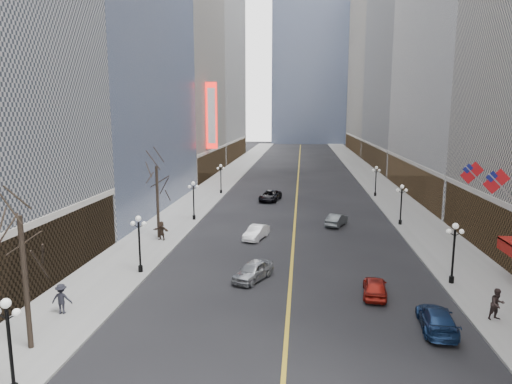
% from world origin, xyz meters
% --- Properties ---
extents(sidewalk_east, '(6.00, 230.00, 0.15)m').
position_xyz_m(sidewalk_east, '(14.00, 70.00, 0.07)').
color(sidewalk_east, gray).
rests_on(sidewalk_east, ground).
extents(sidewalk_west, '(6.00, 230.00, 0.15)m').
position_xyz_m(sidewalk_west, '(-14.00, 70.00, 0.07)').
color(sidewalk_west, gray).
rests_on(sidewalk_west, ground).
extents(lane_line, '(0.25, 200.00, 0.02)m').
position_xyz_m(lane_line, '(0.00, 80.00, 0.01)').
color(lane_line, gold).
rests_on(lane_line, ground).
extents(bldg_east_c, '(26.60, 40.60, 48.80)m').
position_xyz_m(bldg_east_c, '(29.88, 106.00, 24.18)').
color(bldg_east_c, gray).
rests_on(bldg_east_c, ground).
extents(bldg_east_d, '(26.60, 46.60, 62.80)m').
position_xyz_m(bldg_east_d, '(29.90, 149.00, 31.17)').
color(bldg_east_d, '#AA9F8D').
rests_on(bldg_east_d, ground).
extents(bldg_west_c, '(26.60, 30.60, 50.80)m').
position_xyz_m(bldg_west_c, '(-29.88, 87.00, 25.19)').
color(bldg_west_c, '#AA9F8D').
rests_on(bldg_west_c, ground).
extents(bldg_west_d, '(26.60, 38.60, 72.80)m').
position_xyz_m(bldg_west_d, '(-29.92, 121.00, 36.17)').
color(bldg_west_d, silver).
rests_on(bldg_west_d, ground).
extents(streetlamp_east_1, '(1.26, 0.44, 4.52)m').
position_xyz_m(streetlamp_east_1, '(11.80, 30.00, 2.90)').
color(streetlamp_east_1, black).
rests_on(streetlamp_east_1, sidewalk_east).
extents(streetlamp_east_2, '(1.26, 0.44, 4.52)m').
position_xyz_m(streetlamp_east_2, '(11.80, 48.00, 2.90)').
color(streetlamp_east_2, black).
rests_on(streetlamp_east_2, sidewalk_east).
extents(streetlamp_east_3, '(1.26, 0.44, 4.52)m').
position_xyz_m(streetlamp_east_3, '(11.80, 66.00, 2.90)').
color(streetlamp_east_3, black).
rests_on(streetlamp_east_3, sidewalk_east).
extents(streetlamp_west_0, '(1.26, 0.44, 4.52)m').
position_xyz_m(streetlamp_west_0, '(-11.80, 14.00, 2.90)').
color(streetlamp_west_0, black).
rests_on(streetlamp_west_0, sidewalk_west).
extents(streetlamp_west_1, '(1.26, 0.44, 4.52)m').
position_xyz_m(streetlamp_west_1, '(-11.80, 30.00, 2.90)').
color(streetlamp_west_1, black).
rests_on(streetlamp_west_1, sidewalk_west).
extents(streetlamp_west_2, '(1.26, 0.44, 4.52)m').
position_xyz_m(streetlamp_west_2, '(-11.80, 48.00, 2.90)').
color(streetlamp_west_2, black).
rests_on(streetlamp_west_2, sidewalk_west).
extents(streetlamp_west_3, '(1.26, 0.44, 4.52)m').
position_xyz_m(streetlamp_west_3, '(-11.80, 66.00, 2.90)').
color(streetlamp_west_3, black).
rests_on(streetlamp_west_3, sidewalk_west).
extents(flag_4, '(2.87, 0.12, 2.87)m').
position_xyz_m(flag_4, '(15.31, 32.00, 7.29)').
color(flag_4, '#B2B2B7').
rests_on(flag_4, ground).
extents(flag_5, '(2.87, 0.12, 2.87)m').
position_xyz_m(flag_5, '(15.31, 37.00, 7.29)').
color(flag_5, '#B2B2B7').
rests_on(flag_5, ground).
extents(theatre_marquee, '(2.00, 0.55, 12.00)m').
position_xyz_m(theatre_marquee, '(-15.88, 80.00, 12.00)').
color(theatre_marquee, red).
rests_on(theatre_marquee, ground).
extents(tree_west_near, '(3.60, 3.60, 7.92)m').
position_xyz_m(tree_west_near, '(-13.50, 18.00, 6.24)').
color(tree_west_near, '#2D231C').
rests_on(tree_west_near, sidewalk_west).
extents(tree_west_far, '(3.60, 3.60, 7.92)m').
position_xyz_m(tree_west_far, '(-13.50, 40.00, 6.24)').
color(tree_west_far, '#2D231C').
rests_on(tree_west_far, sidewalk_west).
extents(car_nb_near, '(3.28, 4.50, 1.42)m').
position_xyz_m(car_nb_near, '(-2.84, 29.54, 0.71)').
color(car_nb_near, '#9FA2A6').
rests_on(car_nb_near, ground).
extents(car_nb_mid, '(2.50, 4.34, 1.35)m').
position_xyz_m(car_nb_mid, '(-3.74, 40.89, 0.68)').
color(car_nb_mid, white).
rests_on(car_nb_mid, ground).
extents(car_nb_far, '(3.34, 5.68, 1.48)m').
position_xyz_m(car_nb_far, '(-3.76, 61.21, 0.74)').
color(car_nb_far, black).
rests_on(car_nb_far, ground).
extents(car_sb_near, '(2.29, 4.77, 1.34)m').
position_xyz_m(car_sb_near, '(8.67, 22.55, 0.67)').
color(car_sb_near, navy).
rests_on(car_sb_near, ground).
extents(car_sb_mid, '(2.05, 4.09, 1.34)m').
position_xyz_m(car_sb_mid, '(5.86, 27.29, 0.67)').
color(car_sb_mid, maroon).
rests_on(car_sb_mid, ground).
extents(car_sb_far, '(2.86, 4.36, 1.36)m').
position_xyz_m(car_sb_far, '(4.67, 47.23, 0.68)').
color(car_sb_far, '#505658').
rests_on(car_sb_far, ground).
extents(ped_east_walk, '(1.06, 0.78, 1.96)m').
position_xyz_m(ped_east_walk, '(12.55, 23.98, 1.13)').
color(ped_east_walk, black).
rests_on(ped_east_walk, sidewalk_east).
extents(ped_west_walk, '(1.29, 0.64, 1.92)m').
position_xyz_m(ped_west_walk, '(-14.00, 22.17, 1.11)').
color(ped_west_walk, black).
rests_on(ped_west_walk, sidewalk_west).
extents(ped_west_far, '(1.80, 0.95, 1.87)m').
position_xyz_m(ped_west_far, '(-12.94, 39.12, 1.08)').
color(ped_west_far, '#30231A').
rests_on(ped_west_far, sidewalk_west).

